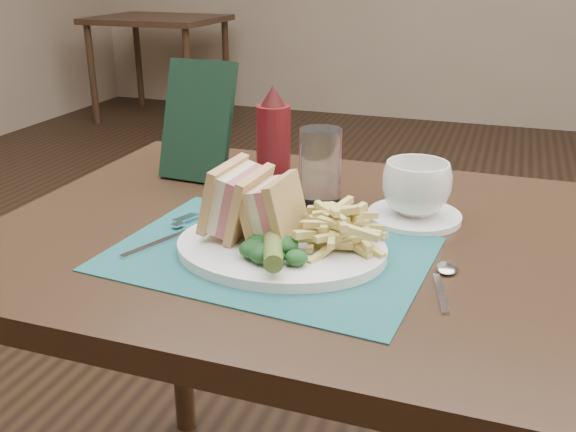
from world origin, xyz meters
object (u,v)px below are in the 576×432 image
(plate, at_px, (281,248))
(coffee_cup, at_px, (416,188))
(table_main, at_px, (286,417))
(placemat, at_px, (270,254))
(sandwich_half_b, at_px, (260,207))
(drinking_glass, at_px, (320,167))
(saucer, at_px, (414,216))
(ketchup_bottle, at_px, (273,137))
(check_presenter, at_px, (198,121))
(sandwich_half_a, at_px, (223,197))
(table_bg_left, at_px, (161,69))

(plate, height_order, coffee_cup, coffee_cup)
(table_main, distance_m, placemat, 0.39)
(table_main, distance_m, coffee_cup, 0.48)
(sandwich_half_b, height_order, drinking_glass, drinking_glass)
(saucer, distance_m, ketchup_bottle, 0.29)
(saucer, height_order, drinking_glass, drinking_glass)
(table_main, xyz_separation_m, drinking_glass, (0.02, 0.11, 0.44))
(plate, relative_size, saucer, 2.00)
(coffee_cup, bearing_deg, check_presenter, 169.10)
(placemat, distance_m, saucer, 0.27)
(plate, height_order, ketchup_bottle, ketchup_bottle)
(sandwich_half_a, relative_size, coffee_cup, 0.98)
(table_bg_left, xyz_separation_m, drinking_glass, (2.22, -3.29, 0.44))
(table_main, height_order, saucer, saucer)
(ketchup_bottle, distance_m, check_presenter, 0.15)
(check_presenter, bearing_deg, saucer, -7.51)
(sandwich_half_a, xyz_separation_m, drinking_glass, (0.09, 0.20, -0.01))
(ketchup_bottle, height_order, check_presenter, check_presenter)
(drinking_glass, bearing_deg, saucer, -6.87)
(coffee_cup, xyz_separation_m, ketchup_bottle, (-0.27, 0.08, 0.04))
(placemat, bearing_deg, sandwich_half_b, 144.08)
(sandwich_half_a, xyz_separation_m, check_presenter, (-0.17, 0.26, 0.04))
(coffee_cup, bearing_deg, table_bg_left, 125.71)
(sandwich_half_a, distance_m, drinking_glass, 0.22)
(sandwich_half_a, xyz_separation_m, sandwich_half_b, (0.06, -0.01, -0.01))
(sandwich_half_b, height_order, saucer, sandwich_half_b)
(table_main, distance_m, ketchup_bottle, 0.50)
(placemat, bearing_deg, table_main, 97.21)
(check_presenter, bearing_deg, plate, -42.88)
(plate, height_order, drinking_glass, drinking_glass)
(sandwich_half_a, xyz_separation_m, coffee_cup, (0.25, 0.18, -0.02))
(table_bg_left, height_order, check_presenter, check_presenter)
(table_main, relative_size, plate, 3.00)
(table_bg_left, distance_m, sandwich_half_a, 4.12)
(sandwich_half_a, height_order, ketchup_bottle, ketchup_bottle)
(table_bg_left, xyz_separation_m, coffee_cup, (2.38, -3.31, 0.43))
(table_bg_left, xyz_separation_m, ketchup_bottle, (2.11, -3.24, 0.47))
(sandwich_half_b, distance_m, saucer, 0.28)
(table_bg_left, bearing_deg, sandwich_half_b, -57.99)
(check_presenter, bearing_deg, coffee_cup, -7.51)
(coffee_cup, xyz_separation_m, check_presenter, (-0.42, 0.08, 0.06))
(coffee_cup, distance_m, drinking_glass, 0.17)
(plate, relative_size, check_presenter, 1.33)
(ketchup_bottle, relative_size, check_presenter, 0.83)
(sandwich_half_a, bearing_deg, placemat, -11.23)
(table_bg_left, bearing_deg, drinking_glass, -56.06)
(plate, height_order, saucer, plate)
(table_bg_left, bearing_deg, placemat, -57.86)
(saucer, bearing_deg, coffee_cup, 0.00)
(check_presenter, bearing_deg, drinking_glass, -10.04)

